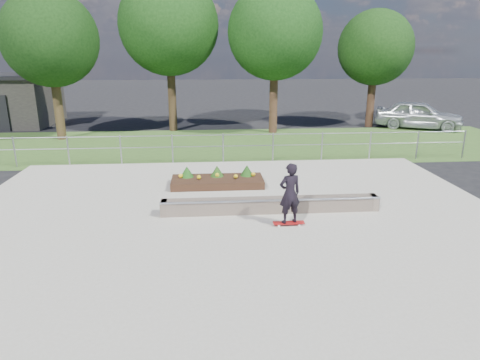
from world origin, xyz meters
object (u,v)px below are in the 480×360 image
skateboarder (290,194)px  grind_ledge (271,205)px  parked_car (419,115)px  planter_bed (217,180)px

skateboarder → grind_ledge: bearing=108.2°
grind_ledge → skateboarder: skateboarder is taller
skateboarder → parked_car: (10.15, 13.73, -0.10)m
grind_ledge → skateboarder: bearing=-71.8°
parked_car → grind_ledge: bearing=167.4°
planter_bed → skateboarder: skateboarder is taller
planter_bed → skateboarder: 4.01m
grind_ledge → parked_car: size_ratio=1.27×
skateboarder → parked_car: 17.08m
grind_ledge → parked_car: bearing=50.6°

